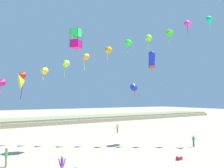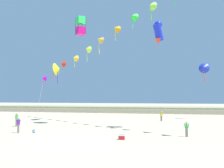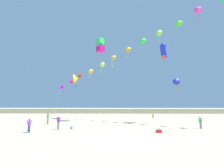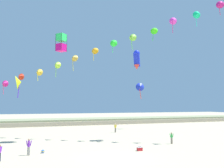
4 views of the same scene
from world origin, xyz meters
name	(u,v)px [view 4 (image 4 of 4)]	position (x,y,z in m)	size (l,w,h in m)	color
ground_plane	(114,158)	(0.00, 0.00, 0.00)	(240.00, 240.00, 0.00)	tan
dune_ridge	(59,122)	(0.00, 41.88, 0.71)	(120.00, 10.95, 1.42)	tan
person_near_right	(115,127)	(7.54, 19.89, 0.96)	(0.59, 0.23, 1.67)	#726656
person_mid_center	(0,152)	(-10.40, 2.05, 0.89)	(0.42, 0.45, 1.55)	#282D4C
person_far_left	(29,146)	(-7.89, 4.01, 0.99)	(0.60, 0.24, 1.71)	gray
person_far_right	(172,137)	(10.03, 5.24, 0.88)	(0.53, 0.24, 1.53)	#726656
kite_banner_string	(94,51)	(1.35, 12.98, 13.54)	(34.58, 20.44, 20.10)	#BA0CDF
large_kite_low_lead	(19,82)	(-9.49, 17.35, 8.64)	(1.06, 2.16, 3.54)	#D2E51D
large_kite_mid_trail	(137,59)	(7.29, 9.96, 12.09)	(1.68, 1.83, 2.99)	#192AD0
large_kite_high_solo	(61,43)	(-3.73, 12.38, 14.22)	(1.65, 1.65, 2.57)	#D90F7B
large_kite_outer_drift	(140,87)	(15.00, 24.33, 9.10)	(2.01, 1.36, 3.71)	#1E32C0
beach_cooler	(140,149)	(3.92, 2.41, 0.21)	(0.58, 0.41, 0.46)	red
beach_ball	(43,151)	(-6.43, 4.75, 0.18)	(0.36, 0.36, 0.36)	blue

